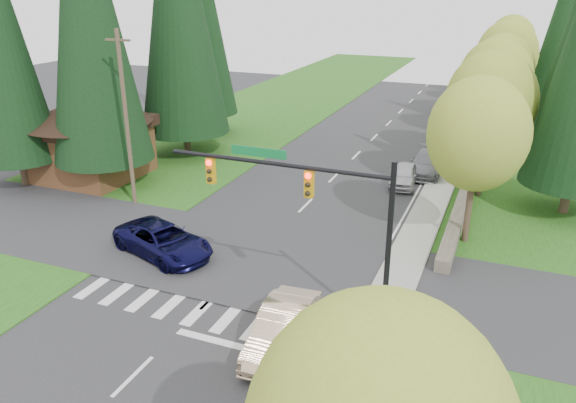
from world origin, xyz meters
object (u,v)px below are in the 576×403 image
Objects in this scene: parked_car_a at (404,175)px; parked_car_d at (444,115)px; parked_car_c at (445,132)px; parked_car_b at (427,163)px; sedan_champagne at (283,328)px; suv_navy at (163,240)px; parked_car_e at (446,108)px.

parked_car_d is (0.04, 18.15, 0.09)m from parked_car_a.
parked_car_c is at bearing 81.49° from parked_car_a.
parked_car_b is 1.12× the size of parked_car_d.
sedan_champagne reaches higher than suv_navy.
sedan_champagne is at bearing -98.81° from parked_car_d.
suv_navy is at bearing 145.76° from sedan_champagne.
sedan_champagne reaches higher than parked_car_a.
sedan_champagne reaches higher than parked_car_e.
parked_car_c is at bearing 88.40° from parked_car_b.
parked_car_e is (-0.30, 3.59, -0.14)m from parked_car_d.
sedan_champagne reaches higher than parked_car_b.
parked_car_c is (9.71, 26.35, -0.05)m from suv_navy.
parked_car_a is 0.88× the size of parked_car_d.
parked_car_b is at bearing 81.11° from sedan_champagne.
parked_car_b is 9.24m from parked_car_c.
parked_car_e is (-1.22, 9.65, -0.07)m from parked_car_c.
parked_car_d is (-0.91, 6.06, 0.07)m from parked_car_c.
suv_navy is 36.99m from parked_car_e.
parked_car_d reaches higher than parked_car_c.
suv_navy is 16.73m from parked_car_a.
parked_car_c is 0.94× the size of parked_car_d.
parked_car_b reaches higher than parked_car_e.
sedan_champagne is 18.87m from parked_car_a.
parked_car_d is at bearing 4.03° from suv_navy.
parked_car_c is 0.98× the size of parked_car_e.
parked_car_c reaches higher than parked_car_e.
parked_car_b is 18.93m from parked_car_e.
sedan_champagne is 1.05× the size of parked_car_d.
parked_car_b is at bearing 67.53° from parked_car_a.
parked_car_d is (-0.91, 15.30, 0.04)m from parked_car_b.
parked_car_c is (1.55, 30.95, -0.09)m from sedan_champagne.
sedan_champagne is at bearing -100.24° from suv_navy.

